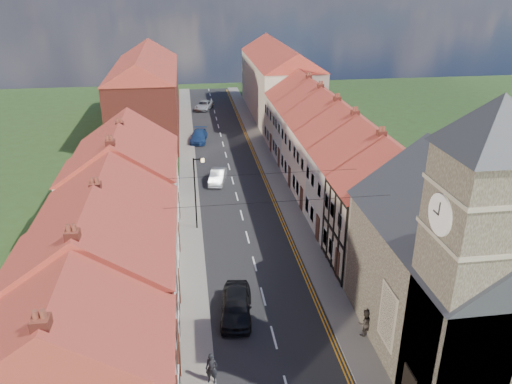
% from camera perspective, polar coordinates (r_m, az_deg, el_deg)
% --- Properties ---
extents(road, '(7.00, 90.00, 0.02)m').
position_cam_1_polar(road, '(50.32, -2.69, 1.31)').
color(road, black).
rests_on(road, ground).
extents(pavement_left, '(1.80, 90.00, 0.12)m').
position_cam_1_polar(pavement_left, '(50.13, -7.70, 1.09)').
color(pavement_left, slate).
rests_on(pavement_left, ground).
extents(pavement_right, '(1.80, 90.00, 0.12)m').
position_cam_1_polar(pavement_right, '(50.86, 2.25, 1.63)').
color(pavement_right, slate).
rests_on(pavement_right, ground).
extents(church, '(11.25, 14.25, 15.20)m').
position_cam_1_polar(church, '(27.31, 23.18, -7.28)').
color(church, '#3E342C').
rests_on(church, ground).
extents(cottage_r_tudor, '(8.30, 5.20, 9.00)m').
position_cam_1_polar(cottage_r_tudor, '(35.22, 15.24, -1.73)').
color(cottage_r_tudor, '#B3A597').
rests_on(cottage_r_tudor, ground).
extents(cottage_r_white_near, '(8.30, 6.00, 9.00)m').
position_cam_1_polar(cottage_r_white_near, '(39.81, 12.37, 1.55)').
color(cottage_r_white_near, '#B5B2AB').
rests_on(cottage_r_white_near, ground).
extents(cottage_r_cream_mid, '(8.30, 5.20, 9.00)m').
position_cam_1_polar(cottage_r_cream_mid, '(44.57, 10.06, 4.13)').
color(cottage_r_cream_mid, beige).
rests_on(cottage_r_cream_mid, ground).
extents(cottage_r_pink, '(8.30, 6.00, 9.00)m').
position_cam_1_polar(cottage_r_pink, '(49.47, 8.19, 6.19)').
color(cottage_r_pink, beige).
rests_on(cottage_r_pink, ground).
extents(cottage_r_white_far, '(8.30, 5.20, 9.00)m').
position_cam_1_polar(cottage_r_white_far, '(54.46, 6.65, 7.88)').
color(cottage_r_white_far, '#B5B2AB').
rests_on(cottage_r_white_far, ground).
extents(cottage_r_cream_far, '(8.30, 6.00, 9.00)m').
position_cam_1_polar(cottage_r_cream_far, '(59.52, 5.36, 9.27)').
color(cottage_r_cream_far, '#B3A597').
rests_on(cottage_r_cream_far, ground).
extents(cottage_l_brick_near, '(8.30, 5.70, 8.80)m').
position_cam_1_polar(cottage_l_brick_near, '(22.37, -20.22, -19.03)').
color(cottage_l_brick_near, maroon).
rests_on(cottage_l_brick_near, ground).
extents(cottage_l_cream, '(8.30, 6.30, 9.10)m').
position_cam_1_polar(cottage_l_cream, '(26.78, -17.97, -10.48)').
color(cottage_l_cream, maroon).
rests_on(cottage_l_cream, ground).
extents(cottage_l_white, '(8.30, 6.90, 8.80)m').
position_cam_1_polar(cottage_l_white, '(32.31, -16.27, -4.42)').
color(cottage_l_white, beige).
rests_on(cottage_l_white, ground).
extents(cottage_l_brick_mid, '(8.30, 5.70, 9.10)m').
position_cam_1_polar(cottage_l_brick_mid, '(37.72, -15.19, 0.09)').
color(cottage_l_brick_mid, beige).
rests_on(cottage_l_brick_mid, ground).
extents(cottage_l_pink, '(8.30, 6.30, 8.80)m').
position_cam_1_polar(cottage_l_pink, '(43.14, -14.38, 2.93)').
color(cottage_l_pink, beige).
rests_on(cottage_l_pink, ground).
extents(block_right_far, '(8.30, 24.20, 10.50)m').
position_cam_1_polar(block_right_far, '(73.97, 2.64, 12.79)').
color(block_right_far, '#B3A597').
rests_on(block_right_far, ground).
extents(block_left_far, '(8.30, 24.20, 10.50)m').
position_cam_1_polar(block_left_far, '(68.01, -12.46, 11.33)').
color(block_left_far, maroon).
rests_on(block_left_far, ground).
extents(lamppost, '(0.88, 0.15, 6.00)m').
position_cam_1_polar(lamppost, '(39.56, -6.86, 0.33)').
color(lamppost, black).
rests_on(lamppost, pavement_left).
extents(car_near, '(2.39, 4.76, 1.56)m').
position_cam_1_polar(car_near, '(30.77, -2.27, -12.79)').
color(car_near, black).
rests_on(car_near, ground).
extents(car_mid, '(2.19, 4.16, 1.31)m').
position_cam_1_polar(car_mid, '(49.75, -4.39, 1.79)').
color(car_mid, '#B1B4B9').
rests_on(car_mid, ground).
extents(car_far, '(2.52, 4.88, 1.35)m').
position_cam_1_polar(car_far, '(62.72, -6.55, 6.36)').
color(car_far, navy).
rests_on(car_far, ground).
extents(car_distant, '(3.43, 5.13, 1.31)m').
position_cam_1_polar(car_distant, '(78.38, -5.97, 9.83)').
color(car_distant, silver).
rests_on(car_distant, ground).
extents(pedestrian_left, '(0.73, 0.60, 1.72)m').
position_cam_1_polar(pedestrian_left, '(26.47, -5.10, -19.45)').
color(pedestrian_left, black).
rests_on(pedestrian_left, pavement_left).
extents(pedestrian_right, '(0.93, 0.78, 1.68)m').
position_cam_1_polar(pedestrian_right, '(29.77, 12.33, -14.39)').
color(pedestrian_right, black).
rests_on(pedestrian_right, pavement_right).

